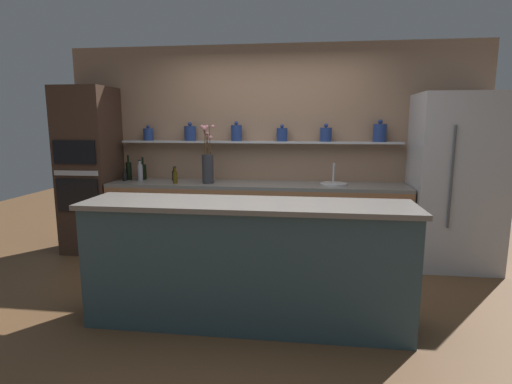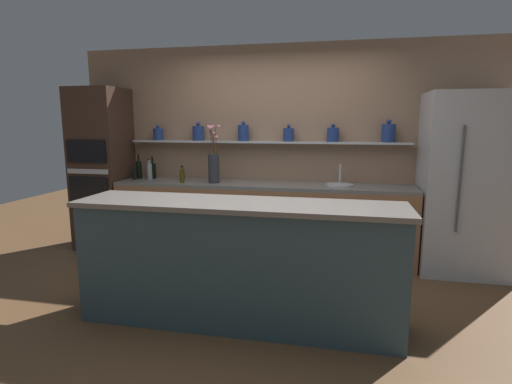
{
  "view_description": "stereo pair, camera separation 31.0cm",
  "coord_description": "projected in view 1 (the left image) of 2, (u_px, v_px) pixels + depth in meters",
  "views": [
    {
      "loc": [
        0.48,
        -3.51,
        1.64
      ],
      "look_at": [
        -0.03,
        0.4,
        0.96
      ],
      "focal_mm": 28.0,
      "sensor_mm": 36.0,
      "label": 1
    },
    {
      "loc": [
        0.78,
        -3.46,
        1.64
      ],
      "look_at": [
        -0.03,
        0.4,
        0.96
      ],
      "focal_mm": 28.0,
      "sensor_mm": 36.0,
      "label": 2
    }
  ],
  "objects": [
    {
      "name": "island_counter",
      "position": [
        247.0,
        263.0,
        3.25
      ],
      "size": [
        2.65,
        0.61,
        1.02
      ],
      "color": "#334C56",
      "rests_on": "ground_plane"
    },
    {
      "name": "ground_plane",
      "position": [
        254.0,
        299.0,
        3.77
      ],
      "size": [
        12.0,
        12.0,
        0.0
      ],
      "primitive_type": "plane",
      "color": "brown"
    },
    {
      "name": "back_counter_unit",
      "position": [
        256.0,
        220.0,
        4.92
      ],
      "size": [
        3.6,
        0.62,
        0.92
      ],
      "color": "#99603D",
      "rests_on": "ground_plane"
    },
    {
      "name": "oven_tower",
      "position": [
        90.0,
        171.0,
        5.09
      ],
      "size": [
        0.63,
        0.64,
        2.08
      ],
      "color": "#3D281E",
      "rests_on": "ground_plane"
    },
    {
      "name": "back_wall_unit",
      "position": [
        271.0,
        150.0,
        5.11
      ],
      "size": [
        5.2,
        0.28,
        2.6
      ],
      "color": "#937056",
      "rests_on": "ground_plane"
    },
    {
      "name": "bottle_wine_2",
      "position": [
        129.0,
        170.0,
        5.13
      ],
      "size": [
        0.07,
        0.07,
        0.32
      ],
      "color": "black",
      "rests_on": "back_counter_unit"
    },
    {
      "name": "bottle_oil_0",
      "position": [
        175.0,
        177.0,
        4.81
      ],
      "size": [
        0.05,
        0.05,
        0.21
      ],
      "color": "#47380A",
      "rests_on": "back_counter_unit"
    },
    {
      "name": "sink_fixture",
      "position": [
        334.0,
        183.0,
        4.73
      ],
      "size": [
        0.32,
        0.32,
        0.25
      ],
      "color": "#B7B7BC",
      "rests_on": "back_counter_unit"
    },
    {
      "name": "refrigerator",
      "position": [
        455.0,
        182.0,
        4.5
      ],
      "size": [
        0.93,
        0.73,
        1.97
      ],
      "color": "#B7B7BC",
      "rests_on": "ground_plane"
    },
    {
      "name": "bottle_spirit_1",
      "position": [
        140.0,
        172.0,
        5.06
      ],
      "size": [
        0.07,
        0.07,
        0.26
      ],
      "color": "gray",
      "rests_on": "back_counter_unit"
    },
    {
      "name": "bottle_sauce_3",
      "position": [
        125.0,
        176.0,
        5.03
      ],
      "size": [
        0.05,
        0.05,
        0.16
      ],
      "color": "black",
      "rests_on": "back_counter_unit"
    },
    {
      "name": "flower_vase",
      "position": [
        208.0,
        166.0,
        4.81
      ],
      "size": [
        0.18,
        0.18,
        0.7
      ],
      "color": "#2D2D33",
      "rests_on": "back_counter_unit"
    },
    {
      "name": "bottle_wine_4",
      "position": [
        143.0,
        172.0,
        5.16
      ],
      "size": [
        0.09,
        0.09,
        0.29
      ],
      "color": "black",
      "rests_on": "back_counter_unit"
    },
    {
      "name": "bottle_sauce_5",
      "position": [
        174.0,
        175.0,
        5.07
      ],
      "size": [
        0.06,
        0.06,
        0.17
      ],
      "color": "black",
      "rests_on": "back_counter_unit"
    }
  ]
}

